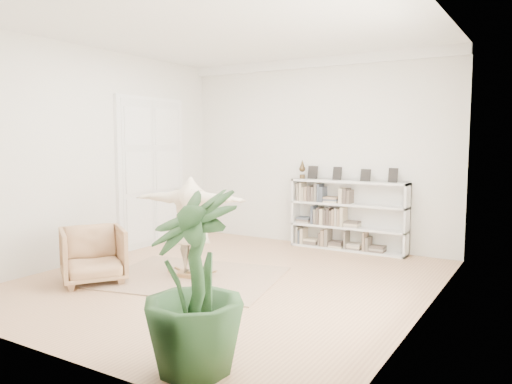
% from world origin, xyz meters
% --- Properties ---
extents(floor, '(6.00, 6.00, 0.00)m').
position_xyz_m(floor, '(0.00, 0.00, 0.00)').
color(floor, '#AE7D5A').
rests_on(floor, ground).
extents(room_shell, '(6.00, 6.00, 6.00)m').
position_xyz_m(room_shell, '(0.00, 2.94, 3.51)').
color(room_shell, silver).
rests_on(room_shell, floor).
extents(doors, '(0.09, 1.78, 2.92)m').
position_xyz_m(doors, '(-2.70, 1.30, 1.40)').
color(doors, white).
rests_on(doors, floor).
extents(bookshelf, '(2.20, 0.35, 1.64)m').
position_xyz_m(bookshelf, '(0.74, 2.82, 0.64)').
color(bookshelf, silver).
rests_on(bookshelf, floor).
extents(armchair, '(1.21, 1.21, 0.80)m').
position_xyz_m(armchair, '(-1.64, -1.09, 0.40)').
color(armchair, tan).
rests_on(armchair, floor).
extents(rug, '(2.87, 2.49, 0.02)m').
position_xyz_m(rug, '(-0.55, -0.18, 0.01)').
color(rug, tan).
rests_on(rug, floor).
extents(rocker_board, '(0.52, 0.38, 0.10)m').
position_xyz_m(rocker_board, '(-0.55, -0.18, 0.07)').
color(rocker_board, brown).
rests_on(rocker_board, rug).
extents(person, '(1.82, 0.84, 1.43)m').
position_xyz_m(person, '(-0.55, -0.18, 0.83)').
color(person, beige).
rests_on(person, rocker_board).
extents(houseplant, '(1.17, 1.17, 1.62)m').
position_xyz_m(houseplant, '(1.34, -2.55, 0.81)').
color(houseplant, '#274C26').
rests_on(houseplant, floor).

